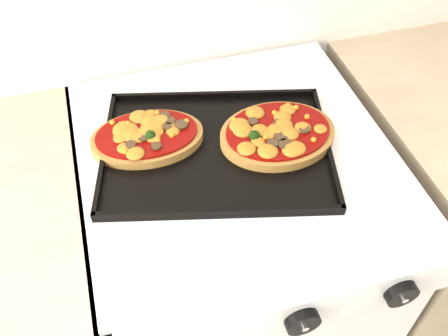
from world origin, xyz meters
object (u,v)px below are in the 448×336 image
object	(u,v)px
baking_tray	(217,148)
pizza_right	(278,133)
pizza_left	(147,136)
stove	(233,274)

from	to	relation	value
baking_tray	pizza_right	bearing A→B (deg)	11.17
baking_tray	pizza_left	size ratio (longest dim) A/B	1.99
pizza_left	pizza_right	world-z (taller)	pizza_right
pizza_left	pizza_right	size ratio (longest dim) A/B	0.96
stove	pizza_left	size ratio (longest dim) A/B	4.29
pizza_left	stove	bearing A→B (deg)	-20.88
stove	baking_tray	xyz separation A→B (m)	(-0.04, 0.01, 0.47)
baking_tray	pizza_left	world-z (taller)	pizza_left
pizza_right	pizza_left	bearing A→B (deg)	165.82
baking_tray	pizza_left	bearing A→B (deg)	169.62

